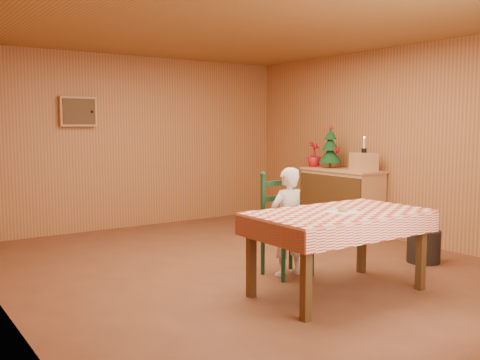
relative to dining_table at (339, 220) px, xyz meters
name	(u,v)px	position (x,y,z in m)	size (l,w,h in m)	color
ground	(250,268)	(-0.15, 1.18, -0.69)	(6.00, 6.00, 0.00)	brown
cabin_walls	(223,101)	(-0.15, 1.71, 1.14)	(5.10, 6.05, 2.65)	#B27140
dining_table	(339,220)	(0.00, 0.00, 0.00)	(1.66, 0.96, 0.77)	#4E3015
ladder_chair	(284,227)	(0.00, 0.79, -0.18)	(0.44, 0.40, 1.08)	#10311A
seated_child	(288,222)	(0.00, 0.73, -0.13)	(0.41, 0.27, 1.12)	silver
napkin	(343,212)	(0.00, -0.05, 0.08)	(0.26, 0.26, 0.00)	white
donut	(343,210)	(0.00, -0.05, 0.10)	(0.10, 0.10, 0.03)	#C39546
shelf_unit	(341,201)	(2.07, 2.01, -0.22)	(0.54, 1.24, 0.93)	tan
crate	(364,162)	(2.08, 1.61, 0.37)	(0.30, 0.30, 0.25)	tan
christmas_tree	(331,149)	(2.08, 2.26, 0.52)	(0.34, 0.34, 0.62)	#4E3015
flower_arrangement	(314,154)	(2.03, 2.56, 0.43)	(0.21, 0.21, 0.37)	#AC0F18
candle_set	(364,148)	(2.08, 1.61, 0.56)	(0.07, 0.07, 0.22)	black
storage_bin	(424,246)	(1.62, 0.26, -0.50)	(0.37, 0.37, 0.37)	black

